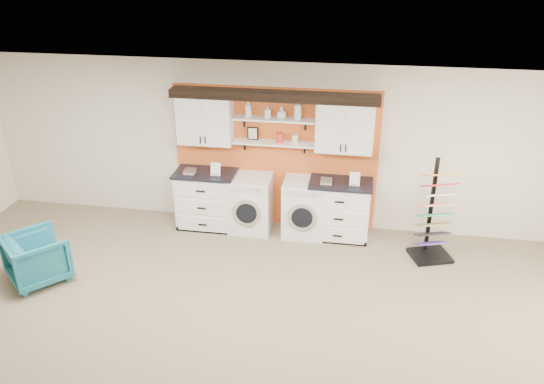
% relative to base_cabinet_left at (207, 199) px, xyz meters
% --- Properties ---
extents(ceiling, '(10.00, 10.00, 0.00)m').
position_rel_base_cabinet_left_xyz_m(ceiling, '(1.13, -3.64, 2.30)').
color(ceiling, white).
rests_on(ceiling, wall_back).
extents(wall_back, '(10.00, 0.00, 10.00)m').
position_rel_base_cabinet_left_xyz_m(wall_back, '(1.13, 0.36, 0.90)').
color(wall_back, beige).
rests_on(wall_back, floor).
extents(accent_panel, '(3.40, 0.07, 2.40)m').
position_rel_base_cabinet_left_xyz_m(accent_panel, '(1.13, 0.32, 0.70)').
color(accent_panel, '#D05A23').
rests_on(accent_panel, wall_back).
extents(upper_cabinet_left, '(0.90, 0.35, 0.84)m').
position_rel_base_cabinet_left_xyz_m(upper_cabinet_left, '(-0.00, 0.15, 1.38)').
color(upper_cabinet_left, white).
rests_on(upper_cabinet_left, wall_back).
extents(upper_cabinet_right, '(0.90, 0.35, 0.84)m').
position_rel_base_cabinet_left_xyz_m(upper_cabinet_right, '(2.26, 0.15, 1.38)').
color(upper_cabinet_right, white).
rests_on(upper_cabinet_right, wall_back).
extents(shelf_lower, '(1.32, 0.28, 0.03)m').
position_rel_base_cabinet_left_xyz_m(shelf_lower, '(1.13, 0.16, 1.03)').
color(shelf_lower, white).
rests_on(shelf_lower, wall_back).
extents(shelf_upper, '(1.32, 0.28, 0.03)m').
position_rel_base_cabinet_left_xyz_m(shelf_upper, '(1.13, 0.16, 1.43)').
color(shelf_upper, white).
rests_on(shelf_upper, wall_back).
extents(crown_molding, '(3.30, 0.41, 0.13)m').
position_rel_base_cabinet_left_xyz_m(crown_molding, '(1.13, 0.17, 1.83)').
color(crown_molding, black).
rests_on(crown_molding, wall_back).
extents(picture_frame, '(0.18, 0.02, 0.22)m').
position_rel_base_cabinet_left_xyz_m(picture_frame, '(0.78, 0.21, 1.15)').
color(picture_frame, black).
rests_on(picture_frame, shelf_lower).
extents(canister_red, '(0.11, 0.11, 0.16)m').
position_rel_base_cabinet_left_xyz_m(canister_red, '(1.23, 0.16, 1.12)').
color(canister_red, red).
rests_on(canister_red, shelf_lower).
extents(canister_cream, '(0.10, 0.10, 0.14)m').
position_rel_base_cabinet_left_xyz_m(canister_cream, '(1.48, 0.16, 1.11)').
color(canister_cream, silver).
rests_on(canister_cream, shelf_lower).
extents(base_cabinet_left, '(1.03, 0.66, 1.00)m').
position_rel_base_cabinet_left_xyz_m(base_cabinet_left, '(0.00, 0.00, 0.00)').
color(base_cabinet_left, white).
rests_on(base_cabinet_left, floor).
extents(base_cabinet_right, '(1.02, 0.66, 0.99)m').
position_rel_base_cabinet_left_xyz_m(base_cabinet_right, '(2.26, 0.00, -0.01)').
color(base_cabinet_right, white).
rests_on(base_cabinet_right, floor).
extents(washer, '(0.69, 0.71, 0.97)m').
position_rel_base_cabinet_left_xyz_m(washer, '(0.77, -0.00, -0.02)').
color(washer, white).
rests_on(washer, floor).
extents(dryer, '(0.69, 0.71, 0.97)m').
position_rel_base_cabinet_left_xyz_m(dryer, '(1.68, -0.00, -0.02)').
color(dryer, white).
rests_on(dryer, floor).
extents(sample_rack, '(0.71, 0.65, 1.61)m').
position_rel_base_cabinet_left_xyz_m(sample_rack, '(3.71, -0.42, 0.02)').
color(sample_rack, black).
rests_on(sample_rack, floor).
extents(armchair, '(1.10, 1.10, 0.72)m').
position_rel_base_cabinet_left_xyz_m(armchair, '(-1.97, -1.99, -0.14)').
color(armchair, '#186679').
rests_on(armchair, floor).
extents(soap_bottle_a, '(0.15, 0.15, 0.27)m').
position_rel_base_cabinet_left_xyz_m(soap_bottle_a, '(0.72, 0.16, 1.58)').
color(soap_bottle_a, silver).
rests_on(soap_bottle_a, shelf_upper).
extents(soap_bottle_b, '(0.12, 0.12, 0.21)m').
position_rel_base_cabinet_left_xyz_m(soap_bottle_b, '(1.03, 0.16, 1.55)').
color(soap_bottle_b, silver).
rests_on(soap_bottle_b, shelf_upper).
extents(soap_bottle_c, '(0.19, 0.19, 0.19)m').
position_rel_base_cabinet_left_xyz_m(soap_bottle_c, '(1.26, 0.16, 1.54)').
color(soap_bottle_c, silver).
rests_on(soap_bottle_c, shelf_upper).
extents(soap_bottle_d, '(0.13, 0.13, 0.33)m').
position_rel_base_cabinet_left_xyz_m(soap_bottle_d, '(1.51, 0.16, 1.61)').
color(soap_bottle_d, silver).
rests_on(soap_bottle_d, shelf_upper).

